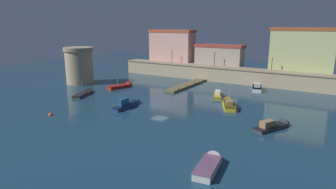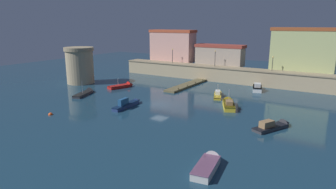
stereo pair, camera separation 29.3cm
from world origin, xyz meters
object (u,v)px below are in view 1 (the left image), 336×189
at_px(quay_lamp_0, 172,53).
at_px(quay_lamp_1, 215,56).
at_px(moored_boat_5, 128,104).
at_px(moored_boat_4, 257,87).
at_px(moored_boat_2, 276,125).
at_px(moored_boat_1, 123,86).
at_px(quay_lamp_2, 272,61).
at_px(fortress_tower, 79,65).
at_px(moored_boat_0, 218,94).
at_px(moored_boat_6, 210,163).
at_px(moored_boat_7, 86,93).
at_px(mooring_buoy_0, 51,115).
at_px(moored_boat_3, 228,103).

distance_m(quay_lamp_0, quay_lamp_1, 11.74).
bearing_deg(moored_boat_5, moored_boat_4, -35.81).
bearing_deg(moored_boat_2, moored_boat_1, 101.43).
bearing_deg(quay_lamp_2, fortress_tower, -153.01).
height_order(moored_boat_0, moored_boat_6, moored_boat_0).
relative_size(quay_lamp_1, moored_boat_4, 0.60).
xyz_separation_m(quay_lamp_1, quay_lamp_2, (13.17, -0.00, -0.36)).
xyz_separation_m(moored_boat_4, moored_boat_7, (-27.05, -21.14, -0.28)).
relative_size(moored_boat_5, mooring_buoy_0, 10.92).
bearing_deg(moored_boat_2, fortress_tower, 107.07).
distance_m(quay_lamp_0, moored_boat_6, 50.43).
xyz_separation_m(quay_lamp_0, moored_boat_6, (28.86, -41.00, -5.41)).
xyz_separation_m(fortress_tower, moored_boat_7, (9.20, -6.88, -3.86)).
relative_size(moored_boat_0, moored_boat_3, 0.99).
bearing_deg(moored_boat_7, fortress_tower, 33.81).
distance_m(moored_boat_2, moored_boat_5, 22.95).
bearing_deg(moored_boat_4, quay_lamp_0, 62.38).
relative_size(moored_boat_0, moored_boat_1, 1.09).
bearing_deg(quay_lamp_1, moored_boat_3, -60.93).
relative_size(moored_boat_1, moored_boat_5, 0.85).
relative_size(moored_boat_4, moored_boat_5, 0.84).
distance_m(quay_lamp_1, moored_boat_7, 30.84).
bearing_deg(moored_boat_1, moored_boat_4, -45.82).
height_order(quay_lamp_1, moored_boat_1, quay_lamp_1).
xyz_separation_m(moored_boat_3, moored_boat_5, (-13.90, -8.82, -0.02)).
height_order(moored_boat_0, moored_boat_4, moored_boat_0).
distance_m(moored_boat_1, moored_boat_7, 8.73).
height_order(moored_boat_2, moored_boat_6, moored_boat_2).
height_order(moored_boat_2, moored_boat_5, moored_boat_5).
height_order(moored_boat_1, moored_boat_3, moored_boat_3).
height_order(fortress_tower, mooring_buoy_0, fortress_tower).
bearing_deg(quay_lamp_0, mooring_buoy_0, -87.05).
relative_size(quay_lamp_2, moored_boat_5, 0.42).
bearing_deg(moored_boat_3, moored_boat_2, -151.28).
bearing_deg(moored_boat_1, moored_boat_5, -119.55).
height_order(quay_lamp_0, moored_boat_1, quay_lamp_0).
bearing_deg(quay_lamp_1, mooring_buoy_0, -104.24).
xyz_separation_m(moored_boat_2, moored_boat_7, (-35.42, 0.40, -0.09)).
height_order(moored_boat_2, moored_boat_3, moored_boat_3).
xyz_separation_m(quay_lamp_2, moored_boat_0, (-6.47, -13.85, -5.18)).
height_order(moored_boat_0, moored_boat_2, moored_boat_0).
xyz_separation_m(quay_lamp_1, moored_boat_0, (6.70, -13.85, -5.54)).
xyz_separation_m(moored_boat_0, mooring_buoy_0, (-16.45, -24.59, -0.33)).
height_order(fortress_tower, moored_boat_1, fortress_tower).
relative_size(fortress_tower, moored_boat_0, 1.19).
height_order(quay_lamp_0, moored_boat_0, quay_lamp_0).
xyz_separation_m(moored_boat_3, moored_boat_7, (-26.47, -6.22, -0.22)).
relative_size(fortress_tower, moored_boat_7, 1.19).
distance_m(quay_lamp_0, moored_boat_5, 30.55).
xyz_separation_m(moored_boat_6, mooring_buoy_0, (-26.87, 2.56, -0.40)).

